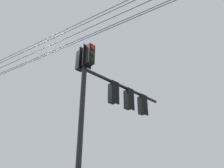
% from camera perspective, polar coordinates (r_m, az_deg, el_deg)
% --- Properties ---
extents(signal_mast_assembly, '(3.45, 4.27, 7.44)m').
position_cam_1_polar(signal_mast_assembly, '(9.82, -1.64, -3.70)').
color(signal_mast_assembly, black).
rests_on(signal_mast_assembly, ground).
extents(overhead_wire_span, '(17.09, 7.93, 1.17)m').
position_cam_1_polar(overhead_wire_span, '(11.26, -9.59, 11.51)').
color(overhead_wire_span, black).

